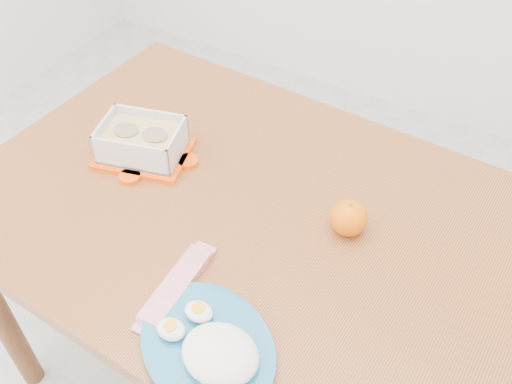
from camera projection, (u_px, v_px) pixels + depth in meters
The scene contains 5 objects.
dining_table at pixel (256, 240), 1.28m from camera, with size 1.32×0.92×0.75m.
food_container at pixel (142, 142), 1.32m from camera, with size 0.24×0.21×0.09m.
orange_fruit at pixel (349, 218), 1.15m from camera, with size 0.08×0.08×0.08m, color orange.
rice_plate at pixel (211, 347), 0.96m from camera, with size 0.36×0.36×0.07m.
candy_bar at pixel (176, 285), 1.07m from camera, with size 0.19×0.05×0.02m, color red.
Camera 1 is at (0.47, -0.53, 1.64)m, focal length 40.00 mm.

